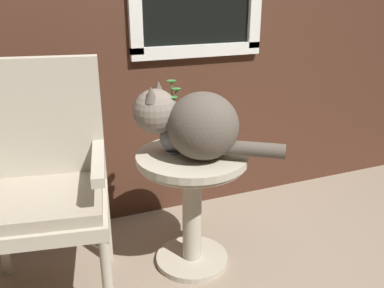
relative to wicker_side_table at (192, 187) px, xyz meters
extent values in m
plane|color=gray|center=(-0.05, -0.17, -0.43)|extent=(6.00, 6.00, 0.00)
cube|color=silver|center=(0.26, 0.55, 0.56)|extent=(0.79, 0.03, 0.07)
cylinder|color=#B2A893|center=(0.00, 0.00, -0.41)|extent=(0.37, 0.37, 0.03)
cylinder|color=#B2A893|center=(0.00, 0.00, -0.13)|extent=(0.09, 0.09, 0.53)
cylinder|color=#B2A893|center=(0.00, 0.00, 0.16)|extent=(0.53, 0.53, 0.03)
torus|color=#B2A893|center=(0.00, 0.00, 0.13)|extent=(0.51, 0.51, 0.02)
cylinder|color=#B2A893|center=(-0.48, -0.28, -0.22)|extent=(0.04, 0.04, 0.42)
cylinder|color=#B2A893|center=(-0.88, 0.25, -0.22)|extent=(0.04, 0.04, 0.42)
cylinder|color=#B2A893|center=(-0.40, 0.16, -0.22)|extent=(0.04, 0.04, 0.42)
cube|color=#B2A893|center=(-0.68, -0.01, 0.02)|extent=(0.62, 0.58, 0.06)
cube|color=tan|center=(-0.68, -0.01, 0.08)|extent=(0.57, 0.53, 0.05)
cube|color=#B2A893|center=(-0.64, 0.20, 0.34)|extent=(0.54, 0.15, 0.58)
cube|color=#B2A893|center=(-0.44, -0.06, 0.23)|extent=(0.13, 0.45, 0.04)
ellipsoid|color=brown|center=(0.03, -0.06, 0.33)|extent=(0.44, 0.44, 0.31)
sphere|color=#76695D|center=(-0.15, 0.06, 0.38)|extent=(0.20, 0.20, 0.20)
cone|color=brown|center=(-0.12, 0.11, 0.47)|extent=(0.07, 0.07, 0.07)
cone|color=brown|center=(-0.18, 0.02, 0.47)|extent=(0.07, 0.07, 0.07)
cylinder|color=brown|center=(0.21, -0.19, 0.23)|extent=(0.28, 0.22, 0.07)
cylinder|color=slate|center=(-0.08, 0.05, 0.18)|extent=(0.07, 0.07, 0.01)
ellipsoid|color=slate|center=(-0.08, 0.05, 0.25)|extent=(0.12, 0.12, 0.12)
cylinder|color=slate|center=(-0.08, 0.05, 0.32)|extent=(0.07, 0.07, 0.06)
torus|color=slate|center=(-0.08, 0.05, 0.36)|extent=(0.08, 0.08, 0.01)
cylinder|color=#387533|center=(-0.08, 0.04, 0.40)|extent=(0.01, 0.03, 0.08)
cone|color=#387533|center=(-0.08, 0.03, 0.44)|extent=(0.04, 0.04, 0.02)
cylinder|color=#387533|center=(-0.06, 0.06, 0.41)|extent=(0.03, 0.01, 0.11)
cone|color=#387533|center=(-0.05, 0.06, 0.47)|extent=(0.04, 0.04, 0.02)
cylinder|color=#387533|center=(-0.07, 0.07, 0.43)|extent=(0.02, 0.05, 0.14)
cone|color=#387533|center=(-0.06, 0.10, 0.50)|extent=(0.04, 0.04, 0.02)
camera|label=1|loc=(-0.67, -1.65, 0.90)|focal=38.57mm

